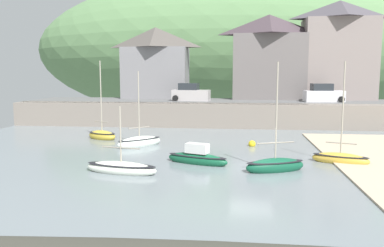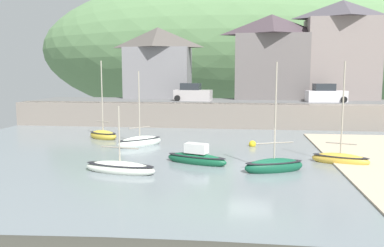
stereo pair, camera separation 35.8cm
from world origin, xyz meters
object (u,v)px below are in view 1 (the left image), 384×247
parked_car_near_slipway (191,93)px  parked_car_by_wall (323,94)px  waterfront_building_left (156,62)px  sailboat_nearest_shore (139,142)px  rowboat_small_beached (340,158)px  sailboat_tall_mast (102,135)px  sailboat_white_hull (197,158)px  mooring_buoy (252,144)px  waterfront_building_right (338,50)px  waterfront_building_centre (269,56)px  dinghy_open_wooden (121,168)px  motorboat_with_cabin (275,165)px

parked_car_near_slipway → parked_car_by_wall: same height
waterfront_building_left → parked_car_near_slipway: size_ratio=2.00×
sailboat_nearest_shore → parked_car_near_slipway: (2.21, 14.77, 2.87)m
rowboat_small_beached → sailboat_tall_mast: 18.96m
sailboat_white_hull → mooring_buoy: size_ratio=7.42×
waterfront_building_right → rowboat_small_beached: 25.23m
rowboat_small_beached → parked_car_by_wall: size_ratio=1.51×
waterfront_building_centre → waterfront_building_left: bearing=-180.0°
dinghy_open_wooden → parked_car_by_wall: bearing=66.4°
motorboat_with_cabin → parked_car_near_slipway: motorboat_with_cabin is taller
waterfront_building_right → sailboat_nearest_shore: bearing=-134.5°
sailboat_white_hull → sailboat_tall_mast: size_ratio=0.61×
dinghy_open_wooden → sailboat_white_hull: bearing=45.1°
rowboat_small_beached → motorboat_with_cabin: rowboat_small_beached is taller
parked_car_near_slipway → mooring_buoy: (6.26, -13.83, -3.04)m
waterfront_building_left → dinghy_open_wooden: (3.51, -27.17, -6.49)m
rowboat_small_beached → parked_car_by_wall: (2.84, 18.90, 2.90)m
rowboat_small_beached → sailboat_tall_mast: size_ratio=0.96×
mooring_buoy → rowboat_small_beached: bearing=-44.3°
waterfront_building_left → waterfront_building_centre: size_ratio=0.87×
parked_car_near_slipway → parked_car_by_wall: size_ratio=1.01×
motorboat_with_cabin → parked_car_by_wall: size_ratio=1.50×
sailboat_white_hull → dinghy_open_wooden: bearing=-125.5°
waterfront_building_right → parked_car_by_wall: bearing=-118.4°
waterfront_building_left → rowboat_small_beached: waterfront_building_left is taller
sailboat_tall_mast → mooring_buoy: size_ratio=12.21×
waterfront_building_left → sailboat_tall_mast: size_ratio=1.27×
waterfront_building_right → parked_car_near_slipway: size_ratio=2.64×
sailboat_white_hull → sailboat_nearest_shore: size_ratio=0.70×
waterfront_building_right → sailboat_tall_mast: 29.16m
rowboat_small_beached → parked_car_by_wall: 19.33m
waterfront_building_left → dinghy_open_wooden: 28.16m
sailboat_white_hull → waterfront_building_right: bearing=80.4°
motorboat_with_cabin → rowboat_small_beached: bearing=8.8°
parked_car_near_slipway → dinghy_open_wooden: bearing=-86.6°
dinghy_open_wooden → motorboat_with_cabin: (8.56, 1.33, 0.07)m
rowboat_small_beached → waterfront_building_left: bearing=145.0°
mooring_buoy → waterfront_building_left: bearing=121.1°
sailboat_nearest_shore → dinghy_open_wooden: (0.92, -7.91, -0.06)m
rowboat_small_beached → sailboat_white_hull: rowboat_small_beached is taller
waterfront_building_centre → parked_car_near_slipway: (-8.77, -4.50, -4.19)m
dinghy_open_wooden → sailboat_nearest_shore: bearing=107.5°
waterfront_building_left → parked_car_by_wall: (19.10, -4.50, -3.55)m
sailboat_nearest_shore → parked_car_by_wall: (16.50, 14.77, 2.87)m
motorboat_with_cabin → parked_car_by_wall: (7.03, 21.34, 2.87)m
parked_car_near_slipway → parked_car_by_wall: (14.29, 0.00, 0.00)m
waterfront_building_centre → motorboat_with_cabin: size_ratio=1.55×
rowboat_small_beached → sailboat_tall_mast: bearing=178.3°
dinghy_open_wooden → parked_car_near_slipway: bearing=97.6°
motorboat_with_cabin → parked_car_near_slipway: 22.73m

